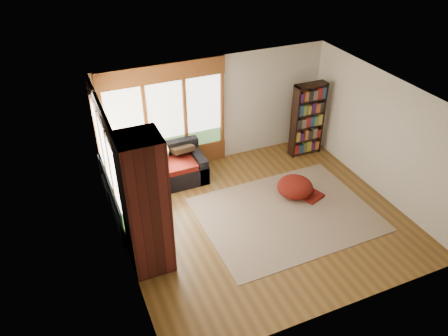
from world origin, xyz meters
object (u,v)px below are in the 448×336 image
object	(u,v)px
sectional_sofa	(146,183)
pouf	(295,186)
dog_brindle	(149,180)
area_rug	(286,214)
dog_tan	(151,164)
brick_chimney	(146,206)
bookshelf	(308,120)

from	to	relation	value
sectional_sofa	pouf	world-z (taller)	sectional_sofa
dog_brindle	pouf	bearing A→B (deg)	-92.26
area_rug	dog_tan	world-z (taller)	dog_tan
area_rug	dog_tan	xyz separation A→B (m)	(-2.32, 1.71, 0.81)
sectional_sofa	dog_brindle	world-z (taller)	dog_brindle
sectional_sofa	brick_chimney	bearing A→B (deg)	-99.73
area_rug	dog_tan	bearing A→B (deg)	143.69
sectional_sofa	dog_brindle	distance (m)	0.73
bookshelf	pouf	size ratio (longest dim) A/B	2.39
dog_tan	bookshelf	bearing A→B (deg)	-26.17
dog_tan	sectional_sofa	bearing A→B (deg)	116.61
dog_tan	area_rug	bearing A→B (deg)	-66.25
brick_chimney	dog_tan	distance (m)	2.10
brick_chimney	bookshelf	size ratio (longest dim) A/B	1.40
pouf	bookshelf	bearing A→B (deg)	51.69
area_rug	bookshelf	xyz separation A→B (m)	(1.64, 1.97, 0.92)
sectional_sofa	area_rug	xyz separation A→B (m)	(2.46, -1.79, -0.30)
bookshelf	area_rug	bearing A→B (deg)	-129.78
sectional_sofa	bookshelf	distance (m)	4.14
area_rug	bookshelf	size ratio (longest dim) A/B	1.87
area_rug	dog_tan	distance (m)	2.99
pouf	dog_brindle	size ratio (longest dim) A/B	0.87
pouf	dog_brindle	xyz separation A→B (m)	(-3.01, 0.71, 0.54)
bookshelf	dog_brindle	bearing A→B (deg)	-169.97
dog_tan	brick_chimney	bearing A→B (deg)	-136.41
sectional_sofa	area_rug	world-z (taller)	sectional_sofa
brick_chimney	dog_tan	bearing A→B (deg)	73.53
sectional_sofa	dog_tan	distance (m)	0.54
brick_chimney	sectional_sofa	world-z (taller)	brick_chimney
bookshelf	pouf	xyz separation A→B (m)	(-1.14, -1.44, -0.70)
bookshelf	dog_brindle	size ratio (longest dim) A/B	2.08
brick_chimney	sectional_sofa	bearing A→B (deg)	77.71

